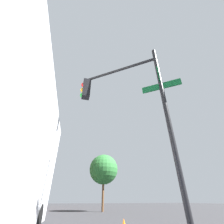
% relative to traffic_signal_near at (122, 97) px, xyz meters
% --- Properties ---
extents(traffic_signal_near, '(2.22, 2.69, 5.54)m').
position_rel_traffic_signal_near_xyz_m(traffic_signal_near, '(0.00, 0.00, 0.00)').
color(traffic_signal_near, black).
rests_on(traffic_signal_near, ground_plane).
extents(street_tree, '(3.40, 3.40, 6.03)m').
position_rel_traffic_signal_near_xyz_m(street_tree, '(15.14, -2.83, 0.40)').
color(street_tree, '#4C331E').
rests_on(street_tree, ground_plane).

